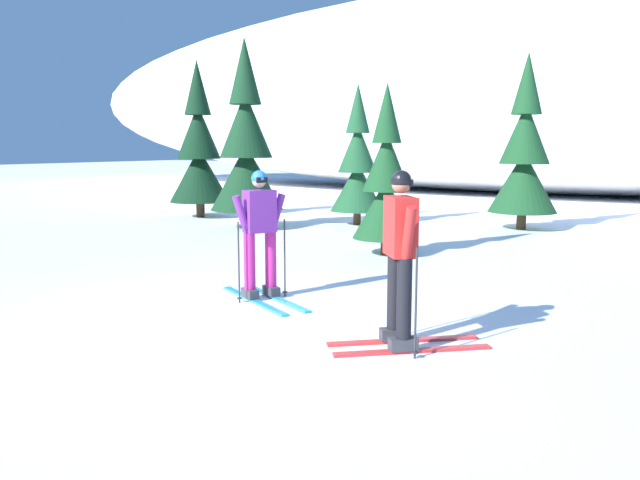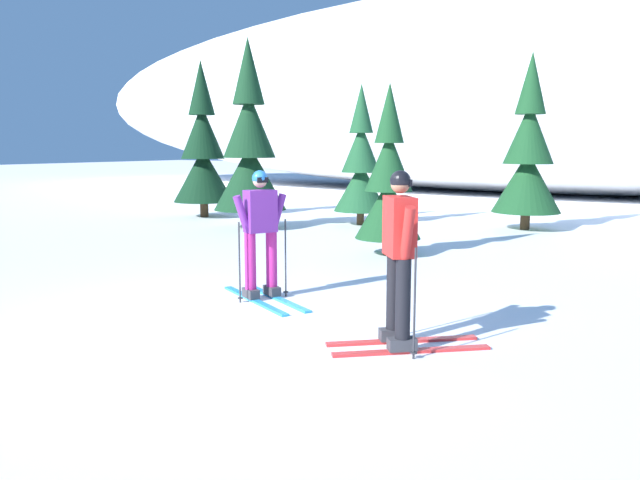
{
  "view_description": "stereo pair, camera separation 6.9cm",
  "coord_description": "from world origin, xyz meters",
  "px_view_note": "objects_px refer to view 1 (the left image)",
  "views": [
    {
      "loc": [
        4.51,
        -5.38,
        2.03
      ],
      "look_at": [
        0.69,
        0.79,
        0.95
      ],
      "focal_mm": 35.62,
      "sensor_mm": 36.0,
      "label": 1
    },
    {
      "loc": [
        4.56,
        -5.34,
        2.03
      ],
      "look_at": [
        0.69,
        0.79,
        0.95
      ],
      "focal_mm": 35.62,
      "sensor_mm": 36.0,
      "label": 2
    }
  ],
  "objects_px": {
    "skier_red_jacket": "(401,256)",
    "pine_tree_center_left": "(357,166)",
    "pine_tree_far_left": "(199,152)",
    "pine_tree_center": "(386,184)",
    "pine_tree_center_right": "(524,156)",
    "pine_tree_left": "(246,150)",
    "skier_purple_jacket": "(260,233)"
  },
  "relations": [
    {
      "from": "pine_tree_center",
      "to": "pine_tree_center_right",
      "type": "distance_m",
      "value": 5.22
    },
    {
      "from": "skier_purple_jacket",
      "to": "pine_tree_center_left",
      "type": "bearing_deg",
      "value": 109.42
    },
    {
      "from": "skier_red_jacket",
      "to": "pine_tree_center",
      "type": "distance_m",
      "value": 5.55
    },
    {
      "from": "pine_tree_far_left",
      "to": "pine_tree_center_right",
      "type": "relative_size",
      "value": 1.04
    },
    {
      "from": "pine_tree_far_left",
      "to": "pine_tree_center_right",
      "type": "distance_m",
      "value": 8.78
    },
    {
      "from": "skier_purple_jacket",
      "to": "pine_tree_far_left",
      "type": "height_order",
      "value": "pine_tree_far_left"
    },
    {
      "from": "skier_purple_jacket",
      "to": "skier_red_jacket",
      "type": "bearing_deg",
      "value": -20.71
    },
    {
      "from": "pine_tree_center_left",
      "to": "pine_tree_center",
      "type": "height_order",
      "value": "pine_tree_center_left"
    },
    {
      "from": "pine_tree_far_left",
      "to": "skier_red_jacket",
      "type": "bearing_deg",
      "value": -38.68
    },
    {
      "from": "pine_tree_center_left",
      "to": "pine_tree_center",
      "type": "xyz_separation_m",
      "value": [
        2.63,
        -3.75,
        -0.17
      ]
    },
    {
      "from": "pine_tree_center_right",
      "to": "skier_purple_jacket",
      "type": "bearing_deg",
      "value": -97.09
    },
    {
      "from": "skier_purple_jacket",
      "to": "pine_tree_left",
      "type": "distance_m",
      "value": 7.46
    },
    {
      "from": "pine_tree_left",
      "to": "pine_tree_center",
      "type": "xyz_separation_m",
      "value": [
        4.61,
        -1.7,
        -0.6
      ]
    },
    {
      "from": "skier_purple_jacket",
      "to": "pine_tree_center_left",
      "type": "xyz_separation_m",
      "value": [
        -2.73,
        7.74,
        0.62
      ]
    },
    {
      "from": "skier_purple_jacket",
      "to": "pine_tree_left",
      "type": "xyz_separation_m",
      "value": [
        -4.71,
        5.69,
        1.04
      ]
    },
    {
      "from": "skier_red_jacket",
      "to": "pine_tree_left",
      "type": "bearing_deg",
      "value": 137.25
    },
    {
      "from": "pine_tree_center_left",
      "to": "pine_tree_center_right",
      "type": "height_order",
      "value": "pine_tree_center_right"
    },
    {
      "from": "skier_purple_jacket",
      "to": "pine_tree_center",
      "type": "height_order",
      "value": "pine_tree_center"
    },
    {
      "from": "pine_tree_far_left",
      "to": "pine_tree_center_left",
      "type": "height_order",
      "value": "pine_tree_far_left"
    },
    {
      "from": "skier_red_jacket",
      "to": "pine_tree_center_right",
      "type": "relative_size",
      "value": 0.42
    },
    {
      "from": "pine_tree_center_left",
      "to": "pine_tree_left",
      "type": "bearing_deg",
      "value": -134.05
    },
    {
      "from": "pine_tree_far_left",
      "to": "pine_tree_center_right",
      "type": "xyz_separation_m",
      "value": [
        8.53,
        2.07,
        -0.07
      ]
    },
    {
      "from": "skier_red_jacket",
      "to": "pine_tree_center_left",
      "type": "relative_size",
      "value": 0.5
    },
    {
      "from": "pine_tree_left",
      "to": "pine_tree_center_left",
      "type": "distance_m",
      "value": 2.88
    },
    {
      "from": "pine_tree_left",
      "to": "pine_tree_center_left",
      "type": "height_order",
      "value": "pine_tree_left"
    },
    {
      "from": "pine_tree_center",
      "to": "skier_red_jacket",
      "type": "bearing_deg",
      "value": -62.61
    },
    {
      "from": "pine_tree_center_left",
      "to": "pine_tree_center",
      "type": "distance_m",
      "value": 4.58
    },
    {
      "from": "pine_tree_far_left",
      "to": "pine_tree_center",
      "type": "bearing_deg",
      "value": -22.17
    },
    {
      "from": "skier_red_jacket",
      "to": "pine_tree_center_right",
      "type": "xyz_separation_m",
      "value": [
        -1.32,
        9.96,
        0.82
      ]
    },
    {
      "from": "skier_red_jacket",
      "to": "pine_tree_center_left",
      "type": "xyz_separation_m",
      "value": [
        -5.17,
        8.66,
        0.55
      ]
    },
    {
      "from": "skier_red_jacket",
      "to": "pine_tree_left",
      "type": "distance_m",
      "value": 9.79
    },
    {
      "from": "pine_tree_left",
      "to": "pine_tree_center_left",
      "type": "bearing_deg",
      "value": 45.95
    }
  ]
}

